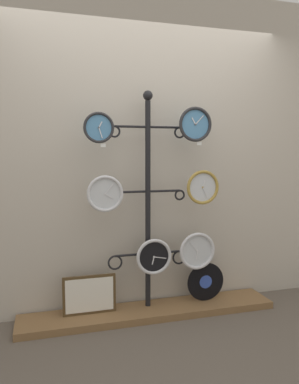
{
  "coord_description": "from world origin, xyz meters",
  "views": [
    {
      "loc": [
        -0.86,
        -2.62,
        1.39
      ],
      "look_at": [
        0.0,
        0.36,
        1.06
      ],
      "focal_mm": 35.0,
      "sensor_mm": 36.0,
      "label": 1
    }
  ],
  "objects": [
    {
      "name": "price_tag_mid",
      "position": [
        0.42,
        0.31,
        1.47
      ],
      "size": [
        0.04,
        0.0,
        0.03
      ],
      "color": "white"
    },
    {
      "name": "clock_bottom_right",
      "position": [
        0.42,
        0.32,
        0.54
      ],
      "size": [
        0.33,
        0.04,
        0.33
      ],
      "color": "silver"
    },
    {
      "name": "vinyl_record",
      "position": [
        0.53,
        0.37,
        0.23
      ],
      "size": [
        0.35,
        0.01,
        0.35
      ],
      "color": "black",
      "rests_on": "low_shelf"
    },
    {
      "name": "ground_plane",
      "position": [
        0.0,
        0.0,
        0.0
      ],
      "size": [
        12.0,
        12.0,
        0.0
      ],
      "primitive_type": "plane",
      "color": "brown"
    },
    {
      "name": "low_shelf",
      "position": [
        0.0,
        0.35,
        0.03
      ],
      "size": [
        2.2,
        0.36,
        0.06
      ],
      "color": "brown",
      "rests_on": "ground_plane"
    },
    {
      "name": "display_stand",
      "position": [
        0.0,
        0.41,
        0.71
      ],
      "size": [
        0.7,
        0.36,
        1.9
      ],
      "color": "black",
      "rests_on": "ground_plane"
    },
    {
      "name": "clock_bottom_center",
      "position": [
        0.03,
        0.32,
        0.52
      ],
      "size": [
        0.31,
        0.04,
        0.31
      ],
      "color": "black"
    },
    {
      "name": "clock_middle_right",
      "position": [
        0.45,
        0.3,
        1.1
      ],
      "size": [
        0.29,
        0.04,
        0.29
      ],
      "color": "silver"
    },
    {
      "name": "clock_middle_left",
      "position": [
        -0.38,
        0.31,
        1.07
      ],
      "size": [
        0.29,
        0.04,
        0.29
      ],
      "color": "silver"
    },
    {
      "name": "shop_wall",
      "position": [
        0.0,
        0.57,
        1.4
      ],
      "size": [
        4.4,
        0.04,
        2.8
      ],
      "color": "#BCB2A3",
      "rests_on": "ground_plane"
    },
    {
      "name": "price_tag_upper",
      "position": [
        -0.39,
        0.3,
        1.45
      ],
      "size": [
        0.04,
        0.0,
        0.03
      ],
      "color": "white"
    },
    {
      "name": "picture_frame",
      "position": [
        -0.51,
        0.38,
        0.22
      ],
      "size": [
        0.44,
        0.02,
        0.33
      ],
      "color": "#4C381E",
      "rests_on": "low_shelf"
    },
    {
      "name": "clock_top_left",
      "position": [
        -0.43,
        0.31,
        1.58
      ],
      "size": [
        0.24,
        0.04,
        0.24
      ],
      "color": "#4C84B2"
    },
    {
      "name": "clock_top_right",
      "position": [
        0.38,
        0.31,
        1.63
      ],
      "size": [
        0.29,
        0.04,
        0.29
      ],
      "color": "#4C84B2"
    }
  ]
}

